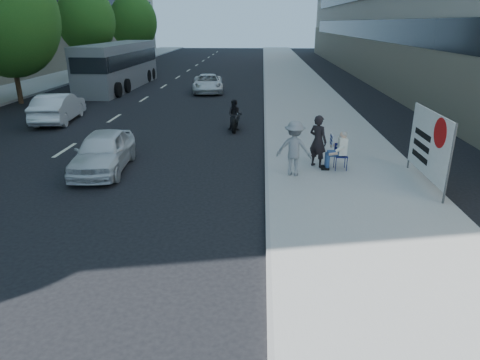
# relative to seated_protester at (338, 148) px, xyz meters

# --- Properties ---
(ground) EXTENTS (160.00, 160.00, 0.00)m
(ground) POSITION_rel_seated_protester_xyz_m (-3.78, -5.76, -0.87)
(ground) COLOR black
(ground) RESTS_ON ground
(near_sidewalk) EXTENTS (5.00, 120.00, 0.15)m
(near_sidewalk) POSITION_rel_seated_protester_xyz_m (0.22, 14.24, -0.80)
(near_sidewalk) COLOR #A3A099
(near_sidewalk) RESTS_ON ground
(tree_far_c) EXTENTS (6.00, 6.00, 8.47)m
(tree_far_c) POSITION_rel_seated_protester_xyz_m (-17.48, 12.24, 4.15)
(tree_far_c) COLOR #382616
(tree_far_c) RESTS_ON ground
(tree_far_d) EXTENTS (4.80, 4.80, 7.65)m
(tree_far_d) POSITION_rel_seated_protester_xyz_m (-17.48, 24.24, 4.01)
(tree_far_d) COLOR #382616
(tree_far_d) RESTS_ON ground
(tree_far_e) EXTENTS (5.40, 5.40, 7.89)m
(tree_far_e) POSITION_rel_seated_protester_xyz_m (-17.48, 38.24, 3.91)
(tree_far_e) COLOR #382616
(tree_far_e) RESTS_ON ground
(seated_protester) EXTENTS (0.83, 1.12, 1.31)m
(seated_protester) POSITION_rel_seated_protester_xyz_m (0.00, 0.00, 0.00)
(seated_protester) COLOR #121452
(seated_protester) RESTS_ON near_sidewalk
(jogger) EXTENTS (1.24, 0.88, 1.75)m
(jogger) POSITION_rel_seated_protester_xyz_m (-1.48, -0.64, 0.15)
(jogger) COLOR gray
(jogger) RESTS_ON near_sidewalk
(pedestrian_woman) EXTENTS (0.76, 0.73, 1.76)m
(pedestrian_woman) POSITION_rel_seated_protester_xyz_m (-0.63, 0.27, 0.15)
(pedestrian_woman) COLOR black
(pedestrian_woman) RESTS_ON near_sidewalk
(protest_banner) EXTENTS (0.08, 3.06, 2.20)m
(protest_banner) POSITION_rel_seated_protester_xyz_m (2.40, -1.27, 0.53)
(protest_banner) COLOR #4C4C4C
(protest_banner) RESTS_ON near_sidewalk
(white_sedan_near) EXTENTS (1.88, 4.03, 1.34)m
(white_sedan_near) POSITION_rel_seated_protester_xyz_m (-7.85, -0.06, -0.21)
(white_sedan_near) COLOR silver
(white_sedan_near) RESTS_ON ground
(white_sedan_mid) EXTENTS (2.00, 4.49, 1.43)m
(white_sedan_mid) POSITION_rel_seated_protester_xyz_m (-12.80, 7.37, -0.16)
(white_sedan_mid) COLOR silver
(white_sedan_mid) RESTS_ON ground
(white_sedan_far) EXTENTS (2.59, 4.73, 1.26)m
(white_sedan_far) POSITION_rel_seated_protester_xyz_m (-6.42, 17.43, -0.24)
(white_sedan_far) COLOR silver
(white_sedan_far) RESTS_ON ground
(motorcycle) EXTENTS (0.75, 2.05, 1.42)m
(motorcycle) POSITION_rel_seated_protester_xyz_m (-3.76, 5.96, -0.24)
(motorcycle) COLOR black
(motorcycle) RESTS_ON ground
(bus) EXTENTS (2.87, 12.11, 3.30)m
(bus) POSITION_rel_seated_protester_xyz_m (-13.40, 19.36, 0.76)
(bus) COLOR slate
(bus) RESTS_ON ground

